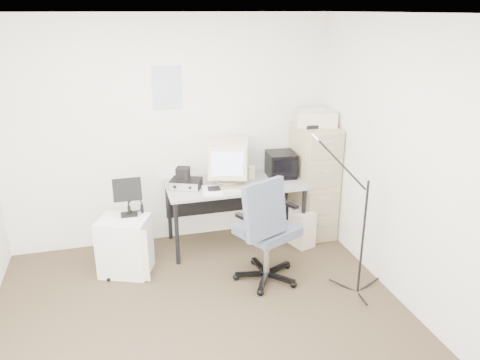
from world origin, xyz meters
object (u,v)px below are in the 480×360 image
object	(u,v)px
filing_cabinet	(313,181)
office_chair	(267,228)
desk	(235,213)
side_cart	(125,246)

from	to	relation	value
filing_cabinet	office_chair	bearing A→B (deg)	-134.76
desk	filing_cabinet	bearing A→B (deg)	1.81
side_cart	office_chair	bearing A→B (deg)	1.39
office_chair	side_cart	distance (m)	1.45
filing_cabinet	side_cart	size ratio (longest dim) A/B	2.21
office_chair	side_cart	size ratio (longest dim) A/B	1.89
desk	side_cart	distance (m)	1.27
filing_cabinet	office_chair	xyz separation A→B (m)	(-0.85, -0.86, -0.09)
filing_cabinet	desk	size ratio (longest dim) A/B	0.87
desk	side_cart	xyz separation A→B (m)	(-1.23, -0.32, -0.07)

